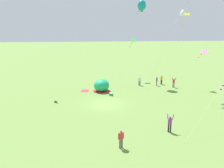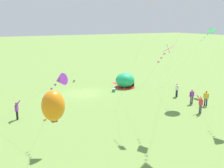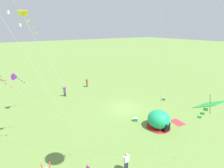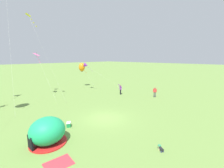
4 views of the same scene
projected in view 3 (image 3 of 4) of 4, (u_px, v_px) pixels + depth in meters
name	position (u px, v px, depth m)	size (l,w,h in m)	color
ground_plane	(124.00, 108.00, 25.83)	(300.00, 300.00, 0.00)	olive
popup_tent	(159.00, 120.00, 20.51)	(2.81, 2.81, 2.10)	#1EAD6B
picnic_blanket	(177.00, 122.00, 21.83)	(1.70, 1.30, 0.01)	#CC333D
cooler_box	(135.00, 119.00, 22.10)	(0.61, 0.64, 0.44)	#1E8C4C
toddler_crawling	(163.00, 99.00, 28.48)	(0.44, 0.53, 0.32)	black
person_with_toddler	(65.00, 91.00, 29.89)	(0.63, 0.72, 1.89)	black
person_near_tent	(87.00, 82.00, 34.72)	(0.37, 0.55, 1.72)	#4C4C51
person_watching_sky	(126.00, 161.00, 14.21)	(0.29, 0.59, 1.72)	#1E2347
kite_yellow	(28.00, 22.00, 13.85)	(3.20, 4.30, 12.63)	silver
kite_pink	(3.00, 82.00, 15.09)	(1.23, 7.05, 7.46)	silver
kite_purple	(16.00, 77.00, 23.21)	(5.27, 7.20, 5.60)	silver
kite_green	(208.00, 107.00, 7.99)	(4.71, 4.92, 8.45)	silver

